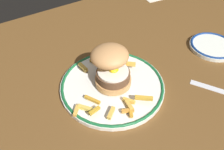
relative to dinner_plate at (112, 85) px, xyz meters
The scene contains 5 objects.
ground_plane 6.04cm from the dinner_plate, ahead, with size 145.57×103.96×4.00cm, color brown.
dinner_plate is the anchor object (origin of this frame).
burger 6.28cm from the dinner_plate, 67.30° to the left, with size 13.25×13.78×10.82cm.
fries_pile 2.46cm from the dinner_plate, 116.40° to the right, with size 25.53×24.34×1.98cm.
side_plate 38.31cm from the dinner_plate, ahead, with size 15.14×15.14×1.60cm.
Camera 1 is at (-29.97, -37.14, 47.49)cm, focal length 37.08 mm.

